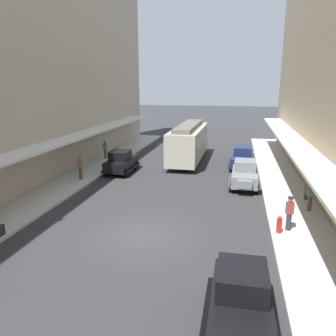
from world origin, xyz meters
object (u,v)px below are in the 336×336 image
(streetcar, at_px, (189,141))
(pedestrian_3, at_px, (310,196))
(parked_car_0, at_px, (245,174))
(fire_hydrant, at_px, (279,224))
(pedestrian_1, at_px, (80,168))
(parked_car_1, at_px, (121,161))
(parked_car_2, at_px, (241,300))
(parked_car_3, at_px, (242,158))
(pedestrian_0, at_px, (289,213))
(pedestrian_2, at_px, (105,149))
(pedestrian_4, at_px, (307,186))

(streetcar, bearing_deg, pedestrian_3, -53.33)
(parked_car_0, distance_m, fire_hydrant, 7.78)
(fire_hydrant, distance_m, pedestrian_3, 3.88)
(pedestrian_1, relative_size, pedestrian_3, 0.98)
(parked_car_1, relative_size, pedestrian_3, 2.55)
(parked_car_2, bearing_deg, fire_hydrant, 75.01)
(parked_car_2, xyz_separation_m, pedestrian_3, (3.75, 10.02, 0.07))
(parked_car_3, distance_m, pedestrian_0, 12.66)
(parked_car_3, relative_size, pedestrian_2, 2.60)
(pedestrian_0, bearing_deg, pedestrian_3, 63.02)
(parked_car_2, relative_size, parked_car_3, 1.00)
(parked_car_1, distance_m, fire_hydrant, 14.70)
(pedestrian_3, bearing_deg, fire_hydrant, -120.54)
(parked_car_0, height_order, pedestrian_0, parked_car_0)
(parked_car_1, bearing_deg, pedestrian_2, 126.41)
(pedestrian_2, bearing_deg, parked_car_1, -53.59)
(parked_car_3, distance_m, pedestrian_4, 8.53)
(parked_car_1, distance_m, parked_car_2, 18.74)
(pedestrian_4, bearing_deg, parked_car_1, 162.29)
(pedestrian_1, bearing_deg, fire_hydrant, -26.23)
(parked_car_0, xyz_separation_m, parked_car_2, (-0.29, -14.33, 0.00))
(parked_car_3, distance_m, pedestrian_3, 10.22)
(parked_car_0, xyz_separation_m, pedestrian_2, (-12.82, 6.09, 0.05))
(parked_car_3, relative_size, streetcar, 0.44)
(streetcar, relative_size, pedestrian_4, 5.87)
(fire_hydrant, bearing_deg, pedestrian_2, 136.24)
(pedestrian_1, bearing_deg, pedestrian_2, 97.92)
(parked_car_0, height_order, pedestrian_1, parked_car_0)
(pedestrian_2, relative_size, pedestrian_4, 1.00)
(streetcar, distance_m, pedestrian_0, 15.92)
(parked_car_0, xyz_separation_m, pedestrian_4, (3.65, -2.39, 0.05))
(parked_car_3, bearing_deg, pedestrian_3, -69.30)
(pedestrian_3, bearing_deg, pedestrian_0, -116.98)
(pedestrian_4, bearing_deg, streetcar, 132.44)
(parked_car_3, bearing_deg, parked_car_0, -88.40)
(streetcar, relative_size, pedestrian_2, 5.87)
(parked_car_3, relative_size, pedestrian_3, 2.56)
(parked_car_0, height_order, parked_car_2, same)
(parked_car_0, height_order, parked_car_1, same)
(parked_car_0, distance_m, parked_car_3, 5.25)
(parked_car_0, height_order, pedestrian_4, parked_car_0)
(parked_car_1, height_order, pedestrian_4, parked_car_1)
(parked_car_0, xyz_separation_m, pedestrian_1, (-11.82, -1.06, 0.05))
(parked_car_0, xyz_separation_m, pedestrian_3, (3.47, -4.31, 0.07))
(pedestrian_2, bearing_deg, streetcar, 7.04)
(pedestrian_0, bearing_deg, streetcar, 116.02)
(pedestrian_3, distance_m, pedestrian_4, 1.92)
(pedestrian_3, bearing_deg, parked_car_1, 154.86)
(parked_car_1, relative_size, pedestrian_0, 2.55)
(pedestrian_2, distance_m, pedestrian_3, 19.32)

